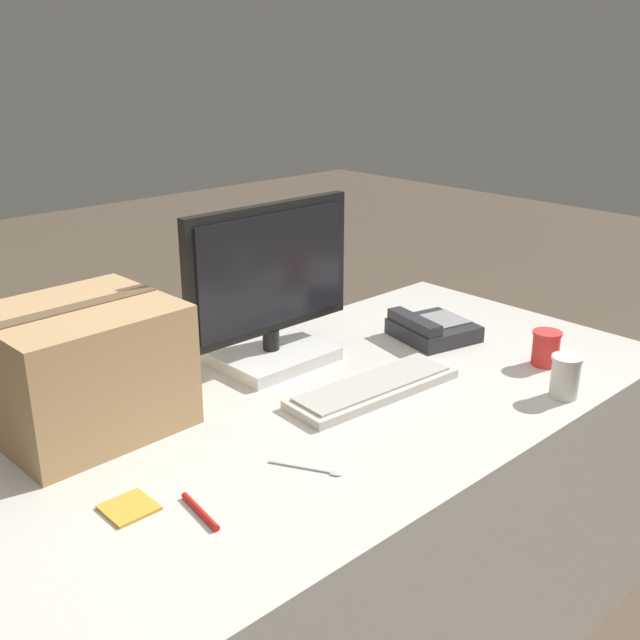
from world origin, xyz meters
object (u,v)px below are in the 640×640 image
at_px(monitor, 270,296).
at_px(spoon, 315,469).
at_px(desk_phone, 432,329).
at_px(pen_marker, 200,511).
at_px(paper_cup_right, 546,348).
at_px(keyboard, 374,388).
at_px(paper_cup_left, 565,377).
at_px(cardboard_box, 83,368).
at_px(sticky_note_pad, 129,508).

height_order(monitor, spoon, monitor).
xyz_separation_m(desk_phone, pen_marker, (-0.97, -0.26, -0.02)).
bearing_deg(paper_cup_right, keyboard, 157.16).
height_order(keyboard, paper_cup_left, paper_cup_left).
height_order(keyboard, cardboard_box, cardboard_box).
bearing_deg(pen_marker, paper_cup_right, -85.72).
relative_size(desk_phone, cardboard_box, 0.63).
height_order(keyboard, sticky_note_pad, keyboard).
distance_m(cardboard_box, sticky_note_pad, 0.38).
relative_size(paper_cup_right, sticky_note_pad, 1.06).
bearing_deg(desk_phone, keyboard, -148.32).
bearing_deg(monitor, paper_cup_right, -45.11).
bearing_deg(paper_cup_left, cardboard_box, 144.36).
bearing_deg(desk_phone, sticky_note_pad, -158.72).
bearing_deg(spoon, keyboard, 86.90).
height_order(paper_cup_left, cardboard_box, cardboard_box).
bearing_deg(sticky_note_pad, desk_phone, 8.63).
bearing_deg(cardboard_box, pen_marker, -91.76).
xyz_separation_m(desk_phone, sticky_note_pad, (-1.06, -0.16, -0.03)).
bearing_deg(desk_phone, paper_cup_right, -65.70).
xyz_separation_m(keyboard, paper_cup_right, (0.45, -0.19, 0.03)).
bearing_deg(sticky_note_pad, keyboard, 2.38).
xyz_separation_m(paper_cup_left, spoon, (-0.65, 0.16, -0.05)).
bearing_deg(pen_marker, paper_cup_left, -94.50).
height_order(desk_phone, cardboard_box, cardboard_box).
relative_size(desk_phone, paper_cup_left, 2.37).
relative_size(paper_cup_left, spoon, 0.72).
height_order(monitor, desk_phone, monitor).
xyz_separation_m(paper_cup_left, pen_marker, (-0.90, 0.19, -0.05)).
bearing_deg(paper_cup_right, desk_phone, 101.65).
relative_size(paper_cup_right, cardboard_box, 0.24).
xyz_separation_m(monitor, pen_marker, (-0.53, -0.44, -0.17)).
xyz_separation_m(keyboard, paper_cup_left, (0.31, -0.32, 0.04)).
height_order(desk_phone, sticky_note_pad, desk_phone).
relative_size(monitor, paper_cup_right, 5.51).
height_order(keyboard, desk_phone, desk_phone).
xyz_separation_m(spoon, cardboard_box, (-0.23, 0.47, 0.13)).
height_order(paper_cup_right, pen_marker, paper_cup_right).
relative_size(paper_cup_left, pen_marker, 0.81).
height_order(paper_cup_right, spoon, paper_cup_right).
xyz_separation_m(keyboard, pen_marker, (-0.59, -0.13, -0.01)).
bearing_deg(cardboard_box, paper_cup_right, -26.16).
distance_m(monitor, paper_cup_left, 0.75).
xyz_separation_m(monitor, desk_phone, (0.44, -0.18, -0.15)).
bearing_deg(desk_phone, spoon, -145.27).
relative_size(monitor, desk_phone, 2.08).
bearing_deg(paper_cup_right, sticky_note_pad, 171.81).
relative_size(monitor, sticky_note_pad, 5.84).
height_order(monitor, pen_marker, monitor).
xyz_separation_m(paper_cup_right, spoon, (-0.79, 0.03, -0.04)).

